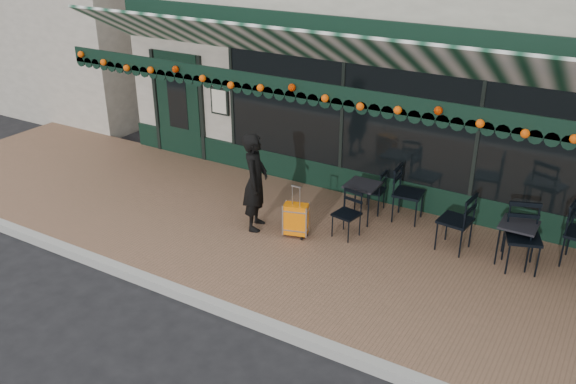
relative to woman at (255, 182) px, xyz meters
The scene contains 13 objects.
ground 2.72m from the woman, 51.87° to the right, with size 80.00×80.00×0.00m, color black.
sidewalk 1.81m from the woman, ahead, with size 18.00×4.00×0.15m, color brown.
curb 2.75m from the woman, 52.95° to the right, with size 18.00×0.16×0.15m, color #9E9E99.
restaurant_building 6.18m from the woman, 74.97° to the left, with size 12.00×9.60×4.50m.
woman is the anchor object (origin of this frame).
suitcase 0.90m from the woman, ahead, with size 0.43×0.31×0.88m.
cafe_table_a 4.08m from the woman, 14.97° to the left, with size 0.52×0.52×0.64m.
cafe_table_b 1.82m from the woman, 40.22° to the left, with size 0.53×0.53×0.65m.
chair_a_left 3.20m from the woman, 17.78° to the left, with size 0.48×0.48×0.96m, color black, non-canonical shape.
chair_a_front 4.15m from the woman, 12.59° to the left, with size 0.50×0.50×1.00m, color black, non-canonical shape.
chair_b_left 2.16m from the woman, 48.05° to the left, with size 0.38×0.38×0.75m, color black, non-canonical shape.
chair_b_right 2.59m from the woman, 36.66° to the left, with size 0.48×0.48×0.97m, color black, non-canonical shape.
chair_b_front 1.56m from the woman, 18.60° to the left, with size 0.39×0.39×0.77m, color black, non-canonical shape.
Camera 1 is at (3.49, -5.46, 4.98)m, focal length 38.00 mm.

